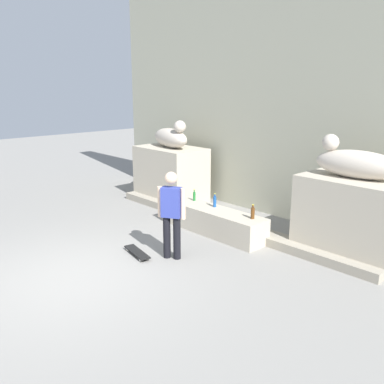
% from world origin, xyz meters
% --- Properties ---
extents(ground_plane, '(40.00, 40.00, 0.00)m').
position_xyz_m(ground_plane, '(0.00, 0.00, 0.00)').
color(ground_plane, gray).
extents(facade_wall, '(11.48, 0.60, 6.37)m').
position_xyz_m(facade_wall, '(0.00, 5.67, 3.18)').
color(facade_wall, '#A8A791').
rests_on(facade_wall, ground_plane).
extents(pedestal_left, '(1.93, 1.23, 1.51)m').
position_xyz_m(pedestal_left, '(-2.68, 4.44, 0.75)').
color(pedestal_left, '#B7AD99').
rests_on(pedestal_left, ground_plane).
extents(pedestal_right, '(1.93, 1.23, 1.51)m').
position_xyz_m(pedestal_right, '(2.68, 4.44, 0.75)').
color(pedestal_right, '#B7AD99').
rests_on(pedestal_right, ground_plane).
extents(statue_reclining_left, '(1.68, 0.90, 0.78)m').
position_xyz_m(statue_reclining_left, '(-2.64, 4.43, 1.79)').
color(statue_reclining_left, beige).
rests_on(statue_reclining_left, pedestal_left).
extents(statue_reclining_right, '(1.64, 0.69, 0.78)m').
position_xyz_m(statue_reclining_right, '(2.64, 4.43, 1.79)').
color(statue_reclining_right, beige).
rests_on(statue_reclining_right, pedestal_right).
extents(ledge_block, '(2.69, 0.64, 0.55)m').
position_xyz_m(ledge_block, '(0.00, 3.37, 0.27)').
color(ledge_block, '#B7AD99').
rests_on(ledge_block, ground_plane).
extents(skater, '(0.48, 0.35, 1.67)m').
position_xyz_m(skater, '(0.48, 1.79, 0.92)').
color(skater, black).
rests_on(skater, ground_plane).
extents(skateboard, '(0.82, 0.35, 0.08)m').
position_xyz_m(skateboard, '(-0.07, 1.38, 0.06)').
color(skateboard, black).
rests_on(skateboard, ground_plane).
extents(bottle_green, '(0.06, 0.06, 0.27)m').
position_xyz_m(bottle_green, '(-0.74, 3.52, 0.66)').
color(bottle_green, '#1E722D').
rests_on(bottle_green, ledge_block).
extents(bottle_brown, '(0.08, 0.08, 0.30)m').
position_xyz_m(bottle_brown, '(1.06, 3.46, 0.67)').
color(bottle_brown, '#593314').
rests_on(bottle_brown, ledge_block).
extents(bottle_blue, '(0.07, 0.07, 0.31)m').
position_xyz_m(bottle_blue, '(-0.05, 3.50, 0.68)').
color(bottle_blue, '#194C99').
rests_on(bottle_blue, ledge_block).
extents(stair_step, '(7.29, 0.50, 0.18)m').
position_xyz_m(stair_step, '(0.00, 3.80, 0.09)').
color(stair_step, gray).
rests_on(stair_step, ground_plane).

